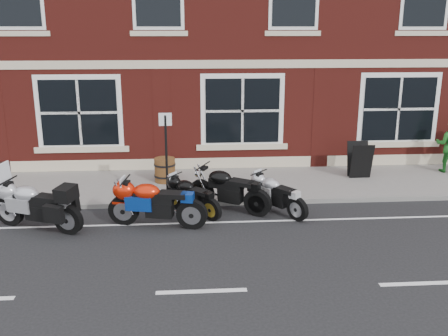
{
  "coord_description": "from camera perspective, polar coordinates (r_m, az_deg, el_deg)",
  "views": [
    {
      "loc": [
        -0.16,
        -10.83,
        4.45
      ],
      "look_at": [
        0.72,
        1.6,
        0.95
      ],
      "focal_mm": 40.0,
      "sensor_mm": 36.0,
      "label": 1
    }
  ],
  "objects": [
    {
      "name": "ground",
      "position": [
        11.71,
        -2.98,
        -6.65
      ],
      "size": [
        80.0,
        80.0,
        0.0
      ],
      "primitive_type": "plane",
      "color": "black",
      "rests_on": "ground"
    },
    {
      "name": "sidewalk",
      "position": [
        14.51,
        -3.22,
        -1.94
      ],
      "size": [
        30.0,
        3.0,
        0.12
      ],
      "primitive_type": "cube",
      "color": "slate",
      "rests_on": "ground"
    },
    {
      "name": "kerb",
      "position": [
        13.02,
        -3.11,
        -4.04
      ],
      "size": [
        30.0,
        0.16,
        0.12
      ],
      "primitive_type": "cube",
      "color": "slate",
      "rests_on": "ground"
    },
    {
      "name": "moto_touring_silver",
      "position": [
        12.12,
        -20.75,
        -3.78
      ],
      "size": [
        2.19,
        1.05,
        1.53
      ],
      "rotation": [
        0.0,
        0.0,
        1.17
      ],
      "color": "black",
      "rests_on": "ground"
    },
    {
      "name": "moto_sport_red",
      "position": [
        11.6,
        -7.84,
        -3.82
      ],
      "size": [
        2.31,
        0.66,
        1.05
      ],
      "rotation": [
        0.0,
        0.0,
        1.35
      ],
      "color": "black",
      "rests_on": "ground"
    },
    {
      "name": "moto_sport_black",
      "position": [
        12.33,
        -3.69,
        -3.08
      ],
      "size": [
        1.38,
        1.45,
        0.85
      ],
      "rotation": [
        0.0,
        0.0,
        0.76
      ],
      "color": "black",
      "rests_on": "ground"
    },
    {
      "name": "moto_sport_silver",
      "position": [
        12.44,
        6.06,
        -2.88
      ],
      "size": [
        1.24,
        1.66,
        0.88
      ],
      "rotation": [
        0.0,
        0.0,
        0.62
      ],
      "color": "black",
      "rests_on": "ground"
    },
    {
      "name": "moto_naked_black",
      "position": [
        12.51,
        0.44,
        -2.26
      ],
      "size": [
        2.01,
        1.38,
        1.04
      ],
      "rotation": [
        0.0,
        0.0,
        0.99
      ],
      "color": "black",
      "rests_on": "ground"
    },
    {
      "name": "a_board_sign",
      "position": [
        15.44,
        15.26,
        0.89
      ],
      "size": [
        0.64,
        0.43,
        1.06
      ],
      "primitive_type": null,
      "rotation": [
        0.0,
        0.0,
        0.0
      ],
      "color": "black",
      "rests_on": "sidewalk"
    },
    {
      "name": "barrel_planter",
      "position": [
        14.62,
        -6.77,
        -0.21
      ],
      "size": [
        0.63,
        0.63,
        0.7
      ],
      "color": "#553916",
      "rests_on": "sidewalk"
    },
    {
      "name": "parking_sign",
      "position": [
        12.76,
        -6.62,
        1.97
      ],
      "size": [
        0.33,
        0.06,
        2.3
      ],
      "rotation": [
        0.0,
        0.0,
        0.05
      ],
      "color": "black",
      "rests_on": "sidewalk"
    }
  ]
}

